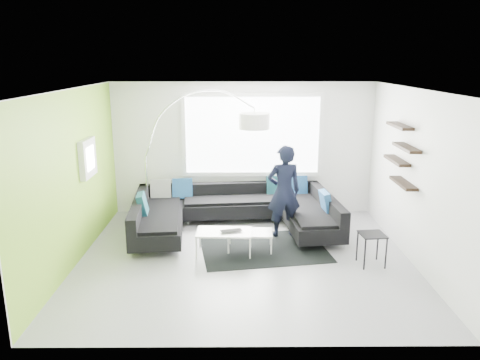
# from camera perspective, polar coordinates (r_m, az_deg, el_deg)

# --- Properties ---
(ground) EXTENTS (5.50, 5.50, 0.00)m
(ground) POSITION_cam_1_polar(r_m,az_deg,el_deg) (7.97, 0.54, -9.52)
(ground) COLOR gray
(ground) RESTS_ON ground
(room_shell) EXTENTS (5.54, 5.04, 2.82)m
(room_shell) POSITION_cam_1_polar(r_m,az_deg,el_deg) (7.62, 0.84, 3.65)
(room_shell) COLOR silver
(room_shell) RESTS_ON ground
(sectional_sofa) EXTENTS (4.00, 2.70, 0.82)m
(sectional_sofa) POSITION_cam_1_polar(r_m,az_deg,el_deg) (9.02, -0.71, -4.14)
(sectional_sofa) COLOR black
(sectional_sofa) RESTS_ON ground
(rug) EXTENTS (2.38, 1.89, 0.01)m
(rug) POSITION_cam_1_polar(r_m,az_deg,el_deg) (8.35, 2.87, -8.33)
(rug) COLOR black
(rug) RESTS_ON ground
(coffee_table) EXTENTS (1.25, 0.76, 0.40)m
(coffee_table) POSITION_cam_1_polar(r_m,az_deg,el_deg) (8.17, -0.34, -7.40)
(coffee_table) COLOR white
(coffee_table) RESTS_ON ground
(arc_lamp) EXTENTS (2.73, 1.68, 2.70)m
(arc_lamp) POSITION_cam_1_polar(r_m,az_deg,el_deg) (9.57, -11.44, 2.79)
(arc_lamp) COLOR silver
(arc_lamp) RESTS_ON ground
(side_table) EXTENTS (0.42, 0.42, 0.53)m
(side_table) POSITION_cam_1_polar(r_m,az_deg,el_deg) (7.93, 15.72, -8.14)
(side_table) COLOR black
(side_table) RESTS_ON ground
(person) EXTENTS (0.77, 0.63, 1.74)m
(person) POSITION_cam_1_polar(r_m,az_deg,el_deg) (8.70, 5.37, -1.40)
(person) COLOR black
(person) RESTS_ON ground
(laptop) EXTENTS (0.49, 0.43, 0.03)m
(laptop) POSITION_cam_1_polar(r_m,az_deg,el_deg) (7.95, -0.97, -6.37)
(laptop) COLOR black
(laptop) RESTS_ON coffee_table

